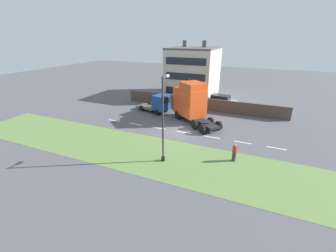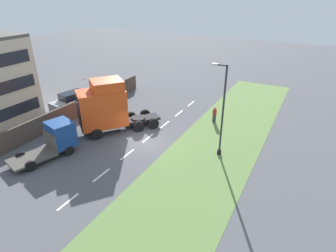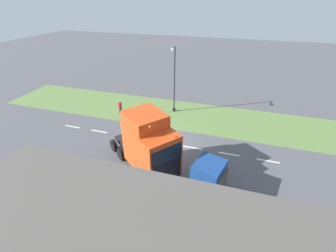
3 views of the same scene
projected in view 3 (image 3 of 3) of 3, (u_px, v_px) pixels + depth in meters
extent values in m
plane|color=#515156|center=(166.00, 143.00, 20.90)|extent=(120.00, 120.00, 0.00)
cube|color=#607F42|center=(182.00, 114.00, 25.84)|extent=(7.00, 44.00, 0.01)
cube|color=white|center=(72.00, 127.00, 23.48)|extent=(0.16, 1.80, 0.00)
cube|color=white|center=(99.00, 131.00, 22.68)|extent=(0.16, 1.80, 0.00)
cube|color=white|center=(128.00, 136.00, 21.88)|extent=(0.16, 1.80, 0.00)
cube|color=white|center=(159.00, 142.00, 21.08)|extent=(0.16, 1.80, 0.00)
cube|color=white|center=(192.00, 148.00, 20.27)|extent=(0.16, 1.80, 0.00)
cube|color=white|center=(229.00, 154.00, 19.47)|extent=(0.16, 1.80, 0.00)
cube|color=white|center=(268.00, 161.00, 18.67)|extent=(0.16, 1.80, 0.00)
cube|color=#4C3D33|center=(120.00, 215.00, 13.04)|extent=(0.25, 24.00, 1.78)
cube|color=#1E232D|center=(161.00, 222.00, 6.33)|extent=(0.08, 6.71, 1.13)
cube|color=black|center=(141.00, 156.00, 18.21)|extent=(5.70, 6.73, 0.24)
cube|color=#DB4719|center=(151.00, 148.00, 16.13)|extent=(4.53, 4.80, 3.29)
cube|color=black|center=(167.00, 172.00, 15.03)|extent=(1.74, 1.38, 1.84)
cube|color=black|center=(167.00, 155.00, 14.30)|extent=(1.84, 1.46, 1.05)
cube|color=#DB4719|center=(145.00, 119.00, 15.50)|extent=(3.55, 3.59, 0.90)
sphere|color=orange|center=(150.00, 127.00, 13.59)|extent=(0.14, 0.14, 0.14)
cylinder|color=black|center=(131.00, 144.00, 19.31)|extent=(1.96, 1.96, 0.12)
cylinder|color=black|center=(171.00, 169.00, 17.03)|extent=(0.89, 1.02, 1.04)
cylinder|color=black|center=(145.00, 182.00, 15.87)|extent=(0.89, 1.02, 1.04)
cylinder|color=black|center=(146.00, 145.00, 19.79)|extent=(0.89, 1.02, 1.04)
cylinder|color=black|center=(121.00, 154.00, 18.63)|extent=(0.89, 1.02, 1.04)
cylinder|color=black|center=(137.00, 137.00, 20.84)|extent=(0.89, 1.02, 1.04)
cylinder|color=black|center=(114.00, 145.00, 19.68)|extent=(0.89, 1.02, 1.04)
cube|color=navy|center=(208.00, 176.00, 14.85)|extent=(2.41, 2.26, 2.07)
cube|color=black|center=(196.00, 166.00, 15.07)|extent=(1.70, 0.52, 0.74)
cube|color=#4C4742|center=(244.00, 204.00, 14.24)|extent=(2.83, 3.73, 0.18)
cube|color=#4C4742|center=(221.00, 185.00, 14.57)|extent=(1.95, 0.64, 1.45)
cylinder|color=black|center=(201.00, 198.00, 14.80)|extent=(0.45, 0.84, 0.80)
cylinder|color=black|center=(212.00, 181.00, 16.14)|extent=(0.45, 0.84, 0.80)
cylinder|color=black|center=(248.00, 219.00, 13.38)|extent=(0.45, 0.84, 0.80)
cylinder|color=black|center=(256.00, 199.00, 14.71)|extent=(0.45, 0.84, 0.80)
cube|color=#9EA3A8|center=(65.00, 232.00, 12.21)|extent=(2.55, 5.02, 1.07)
cube|color=black|center=(59.00, 221.00, 11.80)|extent=(1.94, 2.85, 0.71)
cylinder|color=black|center=(99.00, 236.00, 12.54)|extent=(0.30, 0.66, 0.64)
cylinder|color=black|center=(59.00, 215.00, 13.71)|extent=(0.30, 0.66, 0.64)
cylinder|color=black|center=(34.00, 239.00, 12.38)|extent=(0.30, 0.66, 0.64)
cylinder|color=black|center=(174.00, 110.00, 26.49)|extent=(0.33, 0.33, 0.40)
cylinder|color=#2D2D33|center=(174.00, 81.00, 24.72)|extent=(0.15, 0.15, 7.37)
cylinder|color=#2D2D33|center=(174.00, 48.00, 22.53)|extent=(0.90, 0.11, 0.11)
cube|color=silver|center=(172.00, 49.00, 22.16)|extent=(0.44, 0.20, 0.16)
cylinder|color=#333338|center=(121.00, 111.00, 25.78)|extent=(0.34, 0.34, 0.79)
cylinder|color=#B22626|center=(120.00, 105.00, 25.41)|extent=(0.39, 0.39, 0.63)
sphere|color=tan|center=(119.00, 102.00, 25.20)|extent=(0.22, 0.22, 0.22)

